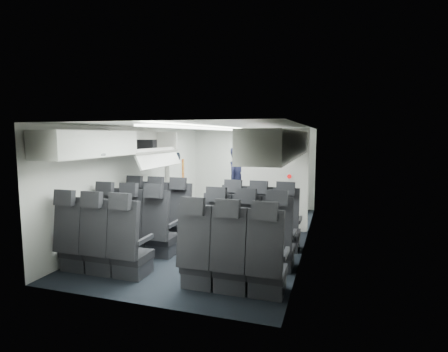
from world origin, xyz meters
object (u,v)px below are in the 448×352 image
Objects in this scene: seat_row_mid at (189,235)px; galley_unit at (285,175)px; boarding_door at (176,176)px; flight_attendant at (238,182)px; carry_on_bag at (146,145)px; seat_row_front at (209,222)px; seat_row_rear at (163,253)px.

galley_unit is (0.95, 4.15, 0.55)m from seat_row_mid.
boarding_door reaches higher than flight_attendant.
carry_on_bag is at bearing 140.40° from seat_row_mid.
seat_row_front is 2.71m from boarding_door.
carry_on_bag reaches higher than seat_row_mid.
galley_unit reaches higher than seat_row_rear.
boarding_door reaches higher than seat_row_rear.
flight_attendant reaches higher than seat_row_front.
galley_unit is 3.90m from carry_on_bag.
carry_on_bag reaches higher than boarding_door.
seat_row_mid is 1.00× the size of seat_row_rear.
seat_row_front is 3.43m from galley_unit.
galley_unit reaches higher than seat_row_mid.
seat_row_mid is at bearing -61.23° from boarding_door.
flight_attendant is at bearing 90.59° from seat_row_mid.
flight_attendant reaches higher than seat_row_rear.
boarding_door is 1.61m from flight_attendant.
flight_attendant is at bearing 90.84° from seat_row_front.
flight_attendant is (-0.03, 3.05, 0.45)m from seat_row_mid.
carry_on_bag is (-1.41, -1.85, 0.93)m from flight_attendant.
seat_row_front is 1.75× the size of galley_unit.
seat_row_rear is 1.75× the size of galley_unit.
carry_on_bag is (-1.44, 1.19, 1.38)m from seat_row_mid.
seat_row_mid is 4.30m from galley_unit.
carry_on_bag is at bearing 124.58° from seat_row_rear.
seat_row_front is 1.80m from seat_row_rear.
galley_unit reaches higher than seat_row_front.
seat_row_mid and seat_row_rear have the same top height.
boarding_door reaches higher than seat_row_mid.
seat_row_front is 1.00× the size of seat_row_mid.
flight_attendant is (1.61, 0.06, -0.10)m from boarding_door.
boarding_door is 1.98m from carry_on_bag.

